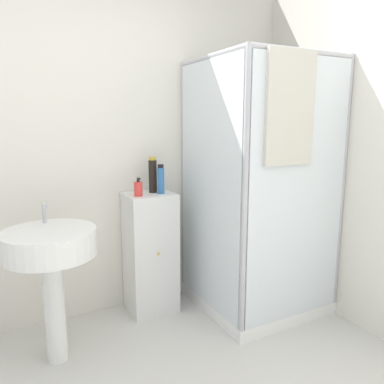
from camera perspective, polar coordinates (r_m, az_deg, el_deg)
wall_back at (r=2.77m, az=-17.03°, el=6.44°), size 6.40×0.06×2.50m
shower_enclosure at (r=2.89m, az=9.72°, el=-7.85°), size 0.88×0.91×1.88m
vanity_cabinet at (r=2.88m, az=-6.36°, el=-9.19°), size 0.35×0.33×0.91m
sink at (r=2.34m, az=-20.74°, el=-9.07°), size 0.53×0.53×0.96m
soap_dispenser at (r=2.66m, az=-8.19°, el=0.51°), size 0.06×0.06×0.13m
shampoo_bottle_tall_black at (r=2.78m, az=-6.01°, el=2.56°), size 0.06×0.06×0.26m
shampoo_bottle_blue at (r=2.73m, az=-4.78°, el=1.91°), size 0.05×0.05×0.21m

